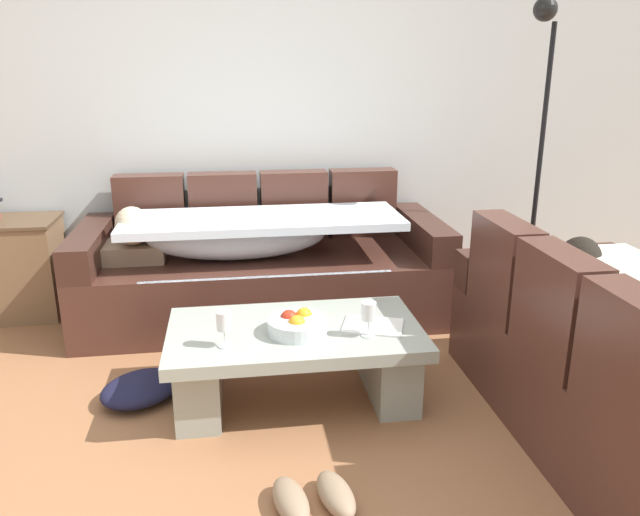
% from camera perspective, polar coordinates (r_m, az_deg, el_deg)
% --- Properties ---
extents(ground_plane, '(14.00, 14.00, 0.00)m').
position_cam_1_polar(ground_plane, '(2.68, -7.92, -18.76)').
color(ground_plane, '#96613E').
extents(back_wall, '(9.00, 0.10, 2.70)m').
position_cam_1_polar(back_wall, '(4.32, -9.10, 14.28)').
color(back_wall, '#B8BFBE').
rests_on(back_wall, ground_plane).
extents(couch_along_wall, '(2.28, 0.92, 0.88)m').
position_cam_1_polar(couch_along_wall, '(3.99, -5.73, -0.77)').
color(couch_along_wall, '#48281F').
rests_on(couch_along_wall, ground_plane).
extents(couch_near_window, '(0.92, 1.86, 0.88)m').
position_cam_1_polar(couch_near_window, '(2.97, 26.44, -9.28)').
color(couch_near_window, '#48281F').
rests_on(couch_near_window, ground_plane).
extents(coffee_table, '(1.20, 0.68, 0.38)m').
position_cam_1_polar(coffee_table, '(3.01, -2.29, -8.92)').
color(coffee_table, '#969E91').
rests_on(coffee_table, ground_plane).
extents(fruit_bowl, '(0.28, 0.28, 0.10)m').
position_cam_1_polar(fruit_bowl, '(2.89, -2.11, -6.14)').
color(fruit_bowl, silver).
rests_on(fruit_bowl, coffee_table).
extents(wine_glass_near_left, '(0.07, 0.07, 0.17)m').
position_cam_1_polar(wine_glass_near_left, '(2.75, -8.86, -5.88)').
color(wine_glass_near_left, silver).
rests_on(wine_glass_near_left, coffee_table).
extents(wine_glass_near_right, '(0.07, 0.07, 0.17)m').
position_cam_1_polar(wine_glass_near_right, '(2.83, 4.52, -5.06)').
color(wine_glass_near_right, silver).
rests_on(wine_glass_near_right, coffee_table).
extents(open_magazine, '(0.33, 0.29, 0.01)m').
position_cam_1_polar(open_magazine, '(2.97, 4.90, -6.25)').
color(open_magazine, white).
rests_on(open_magazine, coffee_table).
extents(side_cabinet, '(0.72, 0.44, 0.64)m').
position_cam_1_polar(side_cabinet, '(4.46, -27.16, -0.87)').
color(side_cabinet, brown).
rests_on(side_cabinet, ground_plane).
extents(floor_lamp, '(0.33, 0.31, 1.95)m').
position_cam_1_polar(floor_lamp, '(4.18, 19.43, 10.20)').
color(floor_lamp, black).
rests_on(floor_lamp, ground_plane).
extents(pair_of_shoes, '(0.34, 0.30, 0.09)m').
position_cam_1_polar(pair_of_shoes, '(2.45, -0.61, -21.23)').
color(pair_of_shoes, '#8C7259').
rests_on(pair_of_shoes, ground_plane).
extents(crumpled_garment, '(0.51, 0.50, 0.12)m').
position_cam_1_polar(crumpled_garment, '(3.21, -16.21, -11.48)').
color(crumpled_garment, '#191933').
rests_on(crumpled_garment, ground_plane).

